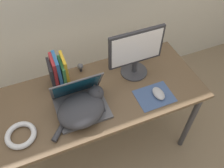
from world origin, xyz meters
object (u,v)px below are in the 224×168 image
cable_coil (21,135)px  webcam (80,67)px  cat (83,108)px  computer_mouse (159,93)px  laptop (80,102)px  book_row (58,72)px  external_monitor (136,52)px

cable_coil → webcam: size_ratio=2.62×
cable_coil → cat: bearing=1.9°
cat → computer_mouse: cat is taller
laptop → book_row: laptop is taller
laptop → external_monitor: 0.50m
laptop → webcam: bearing=73.0°
computer_mouse → external_monitor: bearing=102.9°
webcam → external_monitor: bearing=-23.7°
computer_mouse → book_row: size_ratio=0.46×
laptop → cat: laptop is taller
cat → external_monitor: 0.52m
computer_mouse → cable_coil: size_ratio=0.62×
computer_mouse → webcam: 0.59m
laptop → external_monitor: size_ratio=0.83×
laptop → cable_coil: laptop is taller
computer_mouse → webcam: webcam is taller
external_monitor → book_row: size_ratio=1.57×
cat → book_row: size_ratio=1.58×
cat → cable_coil: cat is taller
book_row → webcam: book_row is taller
external_monitor → cable_coil: bearing=-165.1°
cable_coil → laptop: bearing=10.8°
laptop → book_row: (-0.07, 0.24, 0.06)m
external_monitor → cable_coil: size_ratio=2.13×
cat → external_monitor: size_ratio=1.00×
laptop → cable_coil: 0.40m
cat → external_monitor: external_monitor is taller
computer_mouse → webcam: bearing=135.1°
laptop → computer_mouse: (0.51, -0.11, -0.03)m
cat → cable_coil: (-0.39, -0.01, -0.05)m
laptop → cat: size_ratio=0.82×
computer_mouse → book_row: bearing=149.0°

